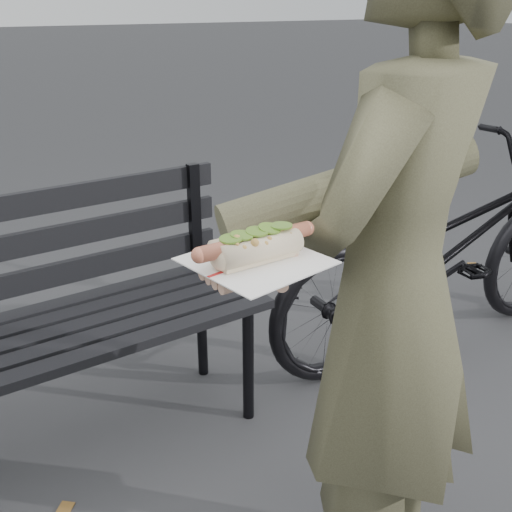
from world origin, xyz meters
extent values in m
cylinder|color=black|center=(0.57, 0.79, 0.23)|extent=(0.04, 0.04, 0.45)
cylinder|color=black|center=(0.57, 1.13, 0.23)|extent=(0.04, 0.04, 0.45)
cube|color=black|center=(-0.10, 0.78, 0.47)|extent=(1.50, 0.07, 0.03)
cube|color=black|center=(-0.10, 0.87, 0.47)|extent=(1.50, 0.07, 0.03)
cube|color=black|center=(-0.10, 0.96, 0.47)|extent=(1.50, 0.07, 0.03)
cube|color=black|center=(-0.10, 1.05, 0.47)|extent=(1.50, 0.07, 0.03)
cube|color=black|center=(-0.10, 1.14, 0.47)|extent=(1.50, 0.07, 0.03)
cube|color=black|center=(0.57, 1.15, 0.67)|extent=(0.04, 0.03, 0.42)
cube|color=black|center=(-0.10, 1.17, 0.57)|extent=(1.50, 0.02, 0.08)
cube|color=black|center=(-0.10, 1.17, 0.70)|extent=(1.50, 0.02, 0.08)
imported|color=black|center=(1.55, 0.77, 0.45)|extent=(1.76, 0.76, 0.90)
imported|color=#45432E|center=(0.47, 0.06, 0.83)|extent=(0.70, 0.57, 1.65)
cylinder|color=#45432E|center=(0.32, 0.06, 1.10)|extent=(0.51, 0.23, 0.19)
cylinder|color=#D8A384|center=(0.10, -0.01, 1.03)|extent=(0.09, 0.08, 0.07)
ellipsoid|color=#D8A384|center=(0.06, -0.02, 1.03)|extent=(0.10, 0.12, 0.03)
cylinder|color=#D8A384|center=(0.01, -0.05, 1.03)|extent=(0.06, 0.02, 0.02)
cylinder|color=#D8A384|center=(0.01, -0.03, 1.03)|extent=(0.06, 0.02, 0.02)
cylinder|color=#D8A384|center=(0.01, -0.01, 1.03)|extent=(0.06, 0.02, 0.02)
cylinder|color=#D8A384|center=(0.01, 0.01, 1.03)|extent=(0.06, 0.02, 0.02)
cylinder|color=#D8A384|center=(0.07, -0.07, 1.03)|extent=(0.04, 0.05, 0.02)
cube|color=white|center=(0.06, -0.02, 1.04)|extent=(0.21, 0.21, 0.00)
cube|color=#B21E1E|center=(0.06, -0.02, 1.05)|extent=(0.19, 0.03, 0.00)
cylinder|color=#BC6348|center=(0.06, -0.02, 1.08)|extent=(0.20, 0.03, 0.02)
sphere|color=#BC6348|center=(-0.04, -0.02, 1.08)|extent=(0.02, 0.03, 0.02)
sphere|color=#BC6348|center=(0.16, -0.02, 1.08)|extent=(0.03, 0.03, 0.02)
sphere|color=#9E6B2D|center=(0.12, -0.02, 1.09)|extent=(0.01, 0.01, 0.01)
sphere|color=#9E6B2D|center=(0.10, -0.02, 1.09)|extent=(0.01, 0.01, 0.01)
sphere|color=#9E6B2D|center=(0.01, -0.03, 1.09)|extent=(0.01, 0.01, 0.01)
sphere|color=#9E6B2D|center=(0.08, -0.02, 1.08)|extent=(0.01, 0.01, 0.01)
sphere|color=#9E6B2D|center=(0.01, -0.02, 1.08)|extent=(0.01, 0.01, 0.01)
sphere|color=#9E6B2D|center=(0.06, -0.04, 1.08)|extent=(0.01, 0.01, 0.01)
sphere|color=#9E6B2D|center=(0.12, 0.00, 1.08)|extent=(0.01, 0.01, 0.01)
sphere|color=#9E6B2D|center=(0.01, -0.01, 1.08)|extent=(0.01, 0.01, 0.01)
sphere|color=#9E6B2D|center=(0.08, -0.02, 1.08)|extent=(0.01, 0.01, 0.01)
sphere|color=#9E6B2D|center=(0.10, -0.03, 1.08)|extent=(0.01, 0.01, 0.01)
sphere|color=#9E6B2D|center=(0.07, -0.04, 1.09)|extent=(0.01, 0.01, 0.01)
sphere|color=#9E6B2D|center=(0.02, -0.04, 1.09)|extent=(0.01, 0.01, 0.01)
sphere|color=#9E6B2D|center=(0.11, -0.04, 1.08)|extent=(0.01, 0.01, 0.01)
sphere|color=#9E6B2D|center=(0.12, -0.02, 1.09)|extent=(0.01, 0.01, 0.01)
sphere|color=#9E6B2D|center=(0.10, 0.00, 1.08)|extent=(0.01, 0.01, 0.01)
sphere|color=#9E6B2D|center=(0.08, -0.03, 1.08)|extent=(0.01, 0.01, 0.01)
sphere|color=#9E6B2D|center=(0.02, 0.00, 1.09)|extent=(0.01, 0.01, 0.01)
sphere|color=#9E6B2D|center=(0.02, -0.01, 1.09)|extent=(0.01, 0.01, 0.01)
sphere|color=#9E6B2D|center=(0.01, 0.00, 1.08)|extent=(0.01, 0.01, 0.01)
sphere|color=#9E6B2D|center=(0.04, 0.00, 1.08)|extent=(0.01, 0.01, 0.01)
sphere|color=#9E6B2D|center=(0.02, -0.04, 1.08)|extent=(0.01, 0.01, 0.01)
sphere|color=#9E6B2D|center=(0.07, -0.01, 1.09)|extent=(0.01, 0.01, 0.01)
sphere|color=#9E6B2D|center=(0.03, -0.02, 1.09)|extent=(0.01, 0.01, 0.01)
sphere|color=#9E6B2D|center=(0.11, 0.00, 1.08)|extent=(0.01, 0.01, 0.01)
sphere|color=#9E6B2D|center=(0.00, -0.01, 1.08)|extent=(0.01, 0.01, 0.01)
sphere|color=#9E6B2D|center=(0.09, -0.02, 1.08)|extent=(0.01, 0.01, 0.01)
sphere|color=#9E6B2D|center=(0.04, -0.04, 1.09)|extent=(0.01, 0.01, 0.01)
sphere|color=#9E6B2D|center=(0.05, -0.01, 1.09)|extent=(0.01, 0.01, 0.01)
cylinder|color=#558023|center=(0.02, -0.02, 1.09)|extent=(0.04, 0.04, 0.01)
cylinder|color=#558023|center=(0.04, -0.02, 1.09)|extent=(0.04, 0.04, 0.01)
cylinder|color=#558023|center=(0.06, -0.02, 1.09)|extent=(0.04, 0.04, 0.01)
cylinder|color=#558023|center=(0.09, -0.02, 1.09)|extent=(0.04, 0.04, 0.01)
cylinder|color=#558023|center=(0.11, -0.02, 1.09)|extent=(0.04, 0.04, 0.00)
cube|color=brown|center=(0.98, 0.63, 0.00)|extent=(0.08, 0.08, 0.00)
cube|color=brown|center=(1.30, 1.61, 0.00)|extent=(0.07, 0.08, 0.00)
cube|color=brown|center=(0.40, 2.09, 0.00)|extent=(0.09, 0.07, 0.00)
cube|color=brown|center=(0.94, 0.46, 0.00)|extent=(0.05, 0.05, 0.00)
cube|color=brown|center=(-0.14, 0.72, 0.00)|extent=(0.07, 0.07, 0.00)
cube|color=brown|center=(2.42, 1.20, 0.00)|extent=(0.08, 0.09, 0.00)
camera|label=1|loc=(-0.42, -0.73, 1.42)|focal=42.00mm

